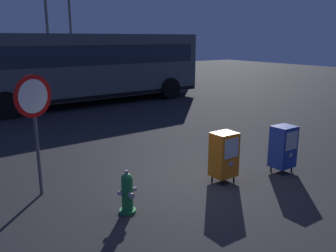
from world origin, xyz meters
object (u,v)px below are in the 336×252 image
(bus_far, at_px, (113,58))
(street_light_far_right, at_px, (69,4))
(newspaper_box_secondary, at_px, (224,154))
(stop_sign, at_px, (34,110))
(newspaper_box_primary, at_px, (283,146))
(fire_hydrant, at_px, (127,193))
(bus_near, at_px, (86,65))

(bus_far, xyz_separation_m, street_light_far_right, (-1.36, 2.86, 3.09))
(newspaper_box_secondary, height_order, stop_sign, stop_sign)
(newspaper_box_secondary, bearing_deg, newspaper_box_primary, -13.15)
(newspaper_box_primary, distance_m, bus_far, 14.70)
(fire_hydrant, xyz_separation_m, street_light_far_right, (5.35, 16.94, 4.45))
(fire_hydrant, distance_m, bus_far, 15.66)
(stop_sign, height_order, bus_near, bus_near)
(newspaper_box_primary, xyz_separation_m, bus_far, (3.05, 14.34, 1.14))
(bus_far, height_order, street_light_far_right, street_light_far_right)
(stop_sign, relative_size, bus_near, 0.21)
(fire_hydrant, height_order, newspaper_box_primary, newspaper_box_primary)
(stop_sign, relative_size, street_light_far_right, 0.26)
(newspaper_box_secondary, height_order, bus_near, bus_near)
(newspaper_box_primary, bearing_deg, fire_hydrant, 176.05)
(fire_hydrant, xyz_separation_m, newspaper_box_primary, (3.66, -0.25, 0.22))
(newspaper_box_primary, xyz_separation_m, stop_sign, (-4.64, 1.79, 1.03))
(newspaper_box_primary, height_order, street_light_far_right, street_light_far_right)
(stop_sign, distance_m, street_light_far_right, 16.96)
(fire_hydrant, height_order, bus_far, bus_far)
(newspaper_box_secondary, distance_m, bus_far, 14.75)
(bus_near, bearing_deg, fire_hydrant, -111.06)
(fire_hydrant, relative_size, newspaper_box_primary, 0.73)
(fire_hydrant, height_order, bus_near, bus_near)
(bus_near, bearing_deg, newspaper_box_primary, -90.99)
(fire_hydrant, height_order, stop_sign, stop_sign)
(street_light_far_right, bearing_deg, newspaper_box_secondary, -100.46)
(newspaper_box_secondary, distance_m, street_light_far_right, 17.66)
(newspaper_box_primary, bearing_deg, newspaper_box_secondary, 166.85)
(fire_hydrant, distance_m, newspaper_box_primary, 3.67)
(stop_sign, bearing_deg, fire_hydrant, -57.53)
(stop_sign, bearing_deg, newspaper_box_primary, -21.14)
(bus_near, distance_m, bus_far, 5.19)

